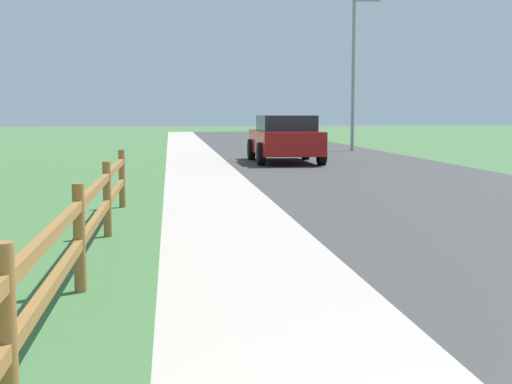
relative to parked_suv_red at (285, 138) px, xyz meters
name	(u,v)px	position (x,y,z in m)	size (l,w,h in m)	color
ground_plane	(223,158)	(-1.87, 2.39, -0.80)	(120.00, 120.00, 0.00)	#416C3C
road_asphalt	(308,154)	(1.63, 4.39, -0.79)	(7.00, 66.00, 0.01)	#3A3A3A
curb_concrete	(140,155)	(-4.87, 4.39, -0.79)	(6.00, 66.00, 0.01)	#B3A69B
grass_verge	(100,156)	(-6.37, 4.39, -0.79)	(5.00, 66.00, 0.00)	#416C3C
rail_fence	(79,229)	(-4.55, -16.74, -0.21)	(0.11, 11.94, 1.00)	olive
parked_suv_red	(285,138)	(0.00, 0.00, 0.00)	(2.12, 4.40, 1.53)	maroon
street_lamp	(356,60)	(4.08, 6.74, 3.04)	(1.17, 0.20, 6.46)	gray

